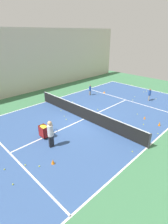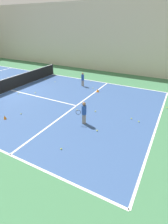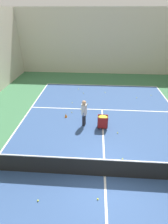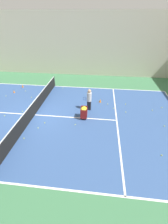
# 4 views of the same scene
# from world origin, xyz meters

# --- Properties ---
(ground_plane) EXTENTS (35.17, 35.17, 0.00)m
(ground_plane) POSITION_xyz_m (0.00, 0.00, 0.00)
(ground_plane) COLOR #3D754C
(court_playing_area) EXTENTS (11.26, 23.18, 0.00)m
(court_playing_area) POSITION_xyz_m (0.00, 0.00, 0.00)
(court_playing_area) COLOR #335189
(court_playing_area) RESTS_ON ground
(line_baseline_near) EXTENTS (11.26, 0.10, 0.00)m
(line_baseline_near) POSITION_xyz_m (0.00, -11.59, 0.01)
(line_baseline_near) COLOR white
(line_baseline_near) RESTS_ON ground
(line_sideline_right) EXTENTS (0.10, 23.18, 0.00)m
(line_sideline_right) POSITION_xyz_m (5.63, 0.00, 0.01)
(line_sideline_right) COLOR white
(line_sideline_right) RESTS_ON ground
(line_service_near) EXTENTS (11.26, 0.10, 0.00)m
(line_service_near) POSITION_xyz_m (0.00, -6.37, 0.01)
(line_service_near) COLOR white
(line_service_near) RESTS_ON ground
(line_centre_service) EXTENTS (0.10, 12.75, 0.00)m
(line_centre_service) POSITION_xyz_m (0.00, 0.00, 0.01)
(line_centre_service) COLOR white
(line_centre_service) RESTS_ON ground
(hall_enclosure_right) EXTENTS (0.15, 31.47, 7.09)m
(hall_enclosure_right) POSITION_xyz_m (9.70, 0.00, 3.54)
(hall_enclosure_right) COLOR beige
(hall_enclosure_right) RESTS_ON ground
(tennis_net) EXTENTS (11.56, 0.10, 1.09)m
(tennis_net) POSITION_xyz_m (0.00, 0.00, 0.56)
(tennis_net) COLOR #2D2D33
(tennis_net) RESTS_ON ground
(player_near_baseline) EXTENTS (0.42, 0.57, 1.31)m
(player_near_baseline) POSITION_xyz_m (-1.79, -7.92, 0.75)
(player_near_baseline) COLOR gray
(player_near_baseline) RESTS_ON ground
(child_midcourt) EXTENTS (0.29, 0.29, 1.21)m
(child_midcourt) POSITION_xyz_m (3.79, -4.76, 0.69)
(child_midcourt) COLOR gray
(child_midcourt) RESTS_ON ground
(training_cone_0) EXTENTS (0.17, 0.17, 0.25)m
(training_cone_0) POSITION_xyz_m (-3.59, -3.62, 0.13)
(training_cone_0) COLOR orange
(training_cone_0) RESTS_ON ground
(training_cone_1) EXTENTS (0.25, 0.25, 0.23)m
(training_cone_1) POSITION_xyz_m (3.12, -6.54, 0.12)
(training_cone_1) COLOR orange
(training_cone_1) RESTS_ON ground
(tennis_ball_1) EXTENTS (0.07, 0.07, 0.07)m
(tennis_ball_1) POSITION_xyz_m (1.56, 0.86, 0.04)
(tennis_ball_1) COLOR yellow
(tennis_ball_1) RESTS_ON ground
(tennis_ball_3) EXTENTS (0.07, 0.07, 0.07)m
(tennis_ball_3) POSITION_xyz_m (-4.28, -8.12, 0.04)
(tennis_ball_3) COLOR yellow
(tennis_ball_3) RESTS_ON ground
(tennis_ball_5) EXTENTS (0.07, 0.07, 0.07)m
(tennis_ball_5) POSITION_xyz_m (0.44, -2.27, 0.04)
(tennis_ball_5) COLOR yellow
(tennis_ball_5) RESTS_ON ground
(tennis_ball_6) EXTENTS (0.07, 0.07, 0.07)m
(tennis_ball_6) POSITION_xyz_m (3.71, -0.56, 0.04)
(tennis_ball_6) COLOR yellow
(tennis_ball_6) RESTS_ON ground
(tennis_ball_8) EXTENTS (0.07, 0.07, 0.07)m
(tennis_ball_8) POSITION_xyz_m (-2.17, -8.91, 0.04)
(tennis_ball_8) COLOR yellow
(tennis_ball_8) RESTS_ON ground
(tennis_ball_10) EXTENTS (0.07, 0.07, 0.07)m
(tennis_ball_10) POSITION_xyz_m (-0.19, -7.88, 0.04)
(tennis_ball_10) COLOR yellow
(tennis_ball_10) RESTS_ON ground
(tennis_ball_12) EXTENTS (0.07, 0.07, 0.07)m
(tennis_ball_12) POSITION_xyz_m (2.57, -11.84, 0.04)
(tennis_ball_12) COLOR yellow
(tennis_ball_12) RESTS_ON ground
(tennis_ball_14) EXTENTS (0.07, 0.07, 0.07)m
(tennis_ball_14) POSITION_xyz_m (-0.59, -6.77, 0.04)
(tennis_ball_14) COLOR yellow
(tennis_ball_14) RESTS_ON ground
(tennis_ball_16) EXTENTS (0.07, 0.07, 0.07)m
(tennis_ball_16) POSITION_xyz_m (2.67, 0.35, 0.04)
(tennis_ball_16) COLOR yellow
(tennis_ball_16) RESTS_ON ground
(tennis_ball_17) EXTENTS (0.07, 0.07, 0.07)m
(tennis_ball_17) POSITION_xyz_m (-0.33, -1.18, 0.04)
(tennis_ball_17) COLOR yellow
(tennis_ball_17) RESTS_ON ground
(tennis_ball_20) EXTENTS (0.07, 0.07, 0.07)m
(tennis_ball_20) POSITION_xyz_m (-0.17, -10.62, 0.04)
(tennis_ball_20) COLOR yellow
(tennis_ball_20) RESTS_ON ground
(tennis_ball_23) EXTENTS (0.07, 0.07, 0.07)m
(tennis_ball_23) POSITION_xyz_m (3.63, -5.86, 0.04)
(tennis_ball_23) COLOR yellow
(tennis_ball_23) RESTS_ON ground
(tennis_ball_25) EXTENTS (0.07, 0.07, 0.07)m
(tennis_ball_25) POSITION_xyz_m (0.95, 1.14, 0.04)
(tennis_ball_25) COLOR yellow
(tennis_ball_25) RESTS_ON ground
(tennis_ball_26) EXTENTS (0.07, 0.07, 0.07)m
(tennis_ball_26) POSITION_xyz_m (5.32, -4.82, 0.04)
(tennis_ball_26) COLOR yellow
(tennis_ball_26) RESTS_ON ground
(tennis_ball_28) EXTENTS (0.07, 0.07, 0.07)m
(tennis_ball_28) POSITION_xyz_m (-0.03, -10.17, 0.04)
(tennis_ball_28) COLOR yellow
(tennis_ball_28) RESTS_ON ground
(tennis_ball_30) EXTENTS (0.07, 0.07, 0.07)m
(tennis_ball_30) POSITION_xyz_m (-2.70, -3.98, 0.04)
(tennis_ball_30) COLOR yellow
(tennis_ball_30) RESTS_ON ground
(tennis_ball_31) EXTENTS (0.07, 0.07, 0.07)m
(tennis_ball_31) POSITION_xyz_m (3.57, -1.88, 0.04)
(tennis_ball_31) COLOR yellow
(tennis_ball_31) RESTS_ON ground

